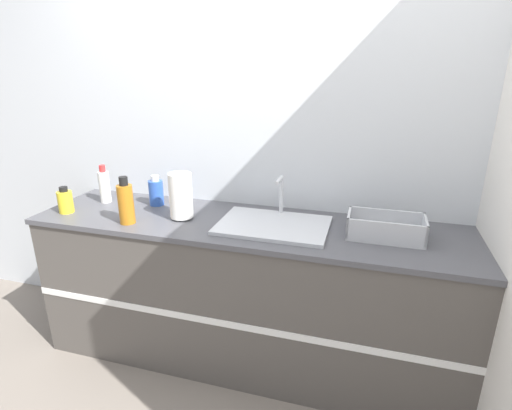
{
  "coord_description": "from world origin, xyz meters",
  "views": [
    {
      "loc": [
        0.64,
        -1.67,
        1.74
      ],
      "look_at": [
        0.06,
        0.27,
        1.02
      ],
      "focal_mm": 28.0,
      "sensor_mm": 36.0,
      "label": 1
    }
  ],
  "objects_px": {
    "bottle_white_spray": "(104,186)",
    "dish_rack": "(385,230)",
    "bottle_blue": "(156,192)",
    "paper_towel_roll": "(181,196)",
    "bottle_yellow": "(65,201)",
    "sink": "(274,224)",
    "bottle_amber": "(126,203)"
  },
  "relations": [
    {
      "from": "dish_rack",
      "to": "bottle_yellow",
      "type": "height_order",
      "value": "bottle_yellow"
    },
    {
      "from": "bottle_yellow",
      "to": "bottle_blue",
      "type": "bearing_deg",
      "value": 31.45
    },
    {
      "from": "bottle_amber",
      "to": "bottle_blue",
      "type": "bearing_deg",
      "value": 89.85
    },
    {
      "from": "sink",
      "to": "paper_towel_roll",
      "type": "distance_m",
      "value": 0.55
    },
    {
      "from": "sink",
      "to": "bottle_blue",
      "type": "distance_m",
      "value": 0.81
    },
    {
      "from": "sink",
      "to": "paper_towel_roll",
      "type": "height_order",
      "value": "paper_towel_roll"
    },
    {
      "from": "paper_towel_roll",
      "to": "sink",
      "type": "bearing_deg",
      "value": 2.93
    },
    {
      "from": "dish_rack",
      "to": "bottle_amber",
      "type": "bearing_deg",
      "value": -171.91
    },
    {
      "from": "sink",
      "to": "bottle_white_spray",
      "type": "relative_size",
      "value": 2.46
    },
    {
      "from": "dish_rack",
      "to": "bottle_white_spray",
      "type": "relative_size",
      "value": 1.58
    },
    {
      "from": "sink",
      "to": "bottle_white_spray",
      "type": "distance_m",
      "value": 1.14
    },
    {
      "from": "dish_rack",
      "to": "bottle_white_spray",
      "type": "height_order",
      "value": "bottle_white_spray"
    },
    {
      "from": "bottle_white_spray",
      "to": "bottle_yellow",
      "type": "distance_m",
      "value": 0.26
    },
    {
      "from": "dish_rack",
      "to": "bottle_blue",
      "type": "bearing_deg",
      "value": 174.81
    },
    {
      "from": "bottle_white_spray",
      "to": "dish_rack",
      "type": "bearing_deg",
      "value": -2.78
    },
    {
      "from": "bottle_white_spray",
      "to": "bottle_yellow",
      "type": "relative_size",
      "value": 1.53
    },
    {
      "from": "paper_towel_roll",
      "to": "bottle_white_spray",
      "type": "xyz_separation_m",
      "value": [
        -0.6,
        0.13,
        -0.03
      ]
    },
    {
      "from": "paper_towel_roll",
      "to": "bottle_amber",
      "type": "relative_size",
      "value": 1.0
    },
    {
      "from": "dish_rack",
      "to": "bottle_amber",
      "type": "height_order",
      "value": "bottle_amber"
    },
    {
      "from": "dish_rack",
      "to": "bottle_blue",
      "type": "relative_size",
      "value": 2.0
    },
    {
      "from": "paper_towel_roll",
      "to": "bottle_white_spray",
      "type": "relative_size",
      "value": 1.1
    },
    {
      "from": "paper_towel_roll",
      "to": "dish_rack",
      "type": "distance_m",
      "value": 1.12
    },
    {
      "from": "bottle_white_spray",
      "to": "sink",
      "type": "bearing_deg",
      "value": -5.16
    },
    {
      "from": "bottle_white_spray",
      "to": "bottle_blue",
      "type": "height_order",
      "value": "bottle_white_spray"
    },
    {
      "from": "sink",
      "to": "dish_rack",
      "type": "xyz_separation_m",
      "value": [
        0.58,
        0.02,
        0.03
      ]
    },
    {
      "from": "paper_towel_roll",
      "to": "dish_rack",
      "type": "bearing_deg",
      "value": 2.4
    },
    {
      "from": "paper_towel_roll",
      "to": "bottle_white_spray",
      "type": "height_order",
      "value": "paper_towel_roll"
    },
    {
      "from": "dish_rack",
      "to": "sink",
      "type": "bearing_deg",
      "value": -178.08
    },
    {
      "from": "bottle_amber",
      "to": "bottle_yellow",
      "type": "bearing_deg",
      "value": 174.21
    },
    {
      "from": "bottle_white_spray",
      "to": "bottle_amber",
      "type": "distance_m",
      "value": 0.44
    },
    {
      "from": "dish_rack",
      "to": "bottle_white_spray",
      "type": "xyz_separation_m",
      "value": [
        -1.71,
        0.08,
        0.06
      ]
    },
    {
      "from": "sink",
      "to": "bottle_amber",
      "type": "height_order",
      "value": "bottle_amber"
    }
  ]
}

